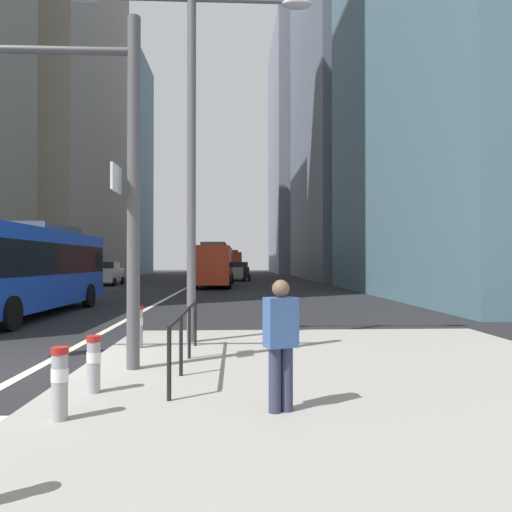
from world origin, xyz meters
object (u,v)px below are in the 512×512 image
Objects in this scene: street_lamp_post at (192,116)px; bollard_right at (94,361)px; car_oncoming_mid at (108,273)px; car_receding_near at (235,271)px; city_bus_red_distant at (230,263)px; bollard_left at (60,379)px; car_receding_far at (241,271)px; pedestrian_waiting at (281,339)px; city_bus_blue_oncoming at (24,265)px; city_bus_red_receding at (215,263)px; bollard_back at (139,324)px; traffic_signal_gantry at (29,137)px.

bollard_right is (-0.97, -4.08, -4.69)m from street_lamp_post.
car_oncoming_mid and car_receding_near have the same top height.
bollard_left is (-1.37, -55.53, -1.22)m from city_bus_red_distant.
pedestrian_waiting is (0.01, -43.10, 0.04)m from car_receding_far.
street_lamp_post reaches higher than car_receding_near.
car_receding_near reaches higher than pedestrian_waiting.
city_bus_blue_oncoming is at bearing -98.94° from city_bus_red_distant.
city_bus_red_receding is 9.48m from car_oncoming_mid.
city_bus_blue_oncoming reaches higher than pedestrian_waiting.
city_bus_blue_oncoming is at bearing -104.34° from car_receding_far.
car_receding_near is at bearing 87.37° from bollard_right.
city_bus_red_distant reaches higher than car_oncoming_mid.
car_receding_far is at bearing 11.79° from car_receding_near.
city_bus_red_receding is at bearing -100.73° from car_receding_far.
city_bus_red_receding is at bearing 89.08° from bollard_back.
city_bus_red_distant is 2.83× the size of car_receding_far.
bollard_back is 5.09m from pedestrian_waiting.
car_oncoming_mid is 35.54m from bollard_left.
car_receding_far is 43.10m from pedestrian_waiting.
bollard_left is 0.52× the size of pedestrian_waiting.
traffic_signal_gantry is at bearing -93.65° from city_bus_red_receding.
car_oncoming_mid reaches higher than bollard_left.
city_bus_blue_oncoming is 1.01× the size of city_bus_red_receding.
traffic_signal_gantry is (7.23, -31.90, 3.08)m from car_oncoming_mid.
traffic_signal_gantry is (-2.84, -52.98, 2.23)m from city_bus_red_distant.
city_bus_red_receding reaches higher than car_oncoming_mid.
street_lamp_post is at bearing -88.70° from city_bus_red_receding.
car_receding_near is 4.91× the size of bollard_left.
car_receding_near is 43.22m from bollard_left.
bollard_left is 1.06× the size of bollard_right.
car_receding_far is 41.05m from traffic_signal_gantry.
car_receding_far is 42.23m from bollard_right.
traffic_signal_gantry is 7.62× the size of bollard_right.
bollard_left is (-2.56, -43.29, -0.37)m from car_receding_far.
street_lamp_post is 7.07m from bollard_left.
car_oncoming_mid is at bearing 106.16° from bollard_back.
bollard_back is at bearing -52.21° from city_bus_blue_oncoming.
car_receding_far is at bearing 38.14° from car_oncoming_mid.
city_bus_blue_oncoming is at bearing -106.31° from city_bus_red_receding.
car_oncoming_mid is at bearing 164.63° from city_bus_red_receding.
city_bus_blue_oncoming is 2.67× the size of car_receding_near.
city_bus_red_receding is 1.81× the size of traffic_signal_gantry.
city_bus_red_distant is 51.02m from bollard_back.
city_bus_red_receding is 2.67× the size of car_receding_far.
pedestrian_waiting reaches higher than bollard_back.
traffic_signal_gantry reaches higher than city_bus_red_receding.
bollard_right is at bearing -62.04° from city_bus_blue_oncoming.
traffic_signal_gantry is at bearing -94.86° from car_receding_near.
bollard_back is (-1.40, -50.98, -1.19)m from city_bus_red_distant.
city_bus_blue_oncoming is at bearing 127.79° from bollard_back.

